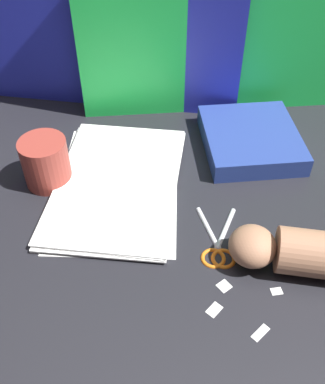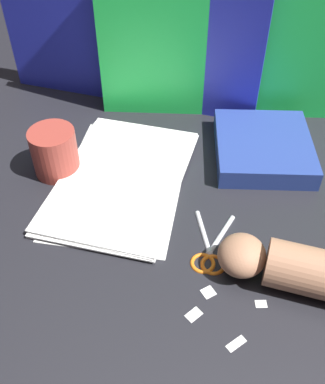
# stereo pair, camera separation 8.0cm
# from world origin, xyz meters

# --- Properties ---
(ground_plane) EXTENTS (6.00, 6.00, 0.00)m
(ground_plane) POSITION_xyz_m (0.00, 0.00, 0.00)
(ground_plane) COLOR black
(backdrop_panel_left) EXTENTS (0.61, 0.09, 0.45)m
(backdrop_panel_left) POSITION_xyz_m (-0.17, 0.38, 0.22)
(backdrop_panel_left) COLOR #2833D1
(backdrop_panel_left) RESTS_ON ground_plane
(backdrop_panel_center) EXTENTS (0.76, 0.12, 0.43)m
(backdrop_panel_center) POSITION_xyz_m (0.15, 0.38, 0.22)
(backdrop_panel_center) COLOR green
(backdrop_panel_center) RESTS_ON ground_plane
(paper_stack) EXTENTS (0.27, 0.38, 0.02)m
(paper_stack) POSITION_xyz_m (-0.12, 0.08, 0.01)
(paper_stack) COLOR white
(paper_stack) RESTS_ON ground_plane
(book_closed) EXTENTS (0.23, 0.24, 0.04)m
(book_closed) POSITION_xyz_m (0.15, 0.22, 0.02)
(book_closed) COLOR navy
(book_closed) RESTS_ON ground_plane
(scissors) EXTENTS (0.08, 0.15, 0.01)m
(scissors) POSITION_xyz_m (0.07, -0.06, 0.00)
(scissors) COLOR silver
(scissors) RESTS_ON ground_plane
(hand_forearm) EXTENTS (0.28, 0.11, 0.08)m
(hand_forearm) POSITION_xyz_m (0.23, -0.10, 0.04)
(hand_forearm) COLOR #A87556
(hand_forearm) RESTS_ON ground_plane
(paper_scrap_near) EXTENTS (0.02, 0.02, 0.00)m
(paper_scrap_near) POSITION_xyz_m (0.16, -0.15, 0.00)
(paper_scrap_near) COLOR white
(paper_scrap_near) RESTS_ON ground_plane
(paper_scrap_mid) EXTENTS (0.03, 0.03, 0.00)m
(paper_scrap_mid) POSITION_xyz_m (0.08, -0.14, 0.00)
(paper_scrap_mid) COLOR white
(paper_scrap_mid) RESTS_ON ground_plane
(paper_scrap_far) EXTENTS (0.03, 0.03, 0.00)m
(paper_scrap_far) POSITION_xyz_m (0.06, -0.19, 0.00)
(paper_scrap_far) COLOR white
(paper_scrap_far) RESTS_ON ground_plane
(paper_scrap_side) EXTENTS (0.03, 0.03, 0.00)m
(paper_scrap_side) POSITION_xyz_m (0.13, -0.22, 0.00)
(paper_scrap_side) COLOR white
(paper_scrap_side) RESTS_ON ground_plane
(mug) EXTENTS (0.09, 0.09, 0.10)m
(mug) POSITION_xyz_m (-0.26, 0.10, 0.05)
(mug) COLOR #99382D
(mug) RESTS_ON ground_plane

